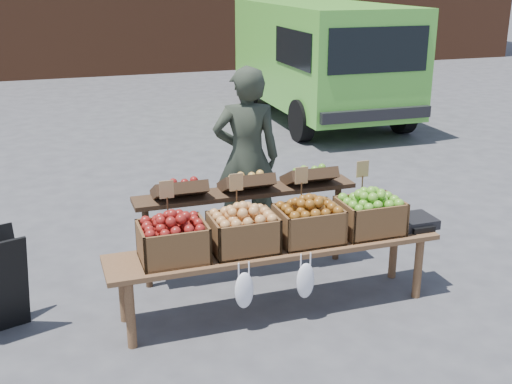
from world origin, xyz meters
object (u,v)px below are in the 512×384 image
object	(u,v)px
vendor	(247,158)
display_bench	(276,277)
crate_russet_pears	(243,233)
crate_red_apples	(308,224)
crate_green_apples	(370,216)
weighing_scale	(414,221)
delivery_van	(320,62)
crate_golden_apples	(173,242)
back_table	(246,219)

from	to	relation	value
vendor	display_bench	size ratio (longest dim) A/B	0.67
vendor	crate_russet_pears	world-z (taller)	vendor
vendor	crate_red_apples	world-z (taller)	vendor
crate_green_apples	weighing_scale	xyz separation A→B (m)	(0.43, 0.00, -0.10)
delivery_van	weighing_scale	world-z (taller)	delivery_van
vendor	crate_russet_pears	distance (m)	1.45
crate_golden_apples	crate_russet_pears	size ratio (longest dim) A/B	1.00
delivery_van	back_table	size ratio (longest dim) A/B	2.23
back_table	crate_red_apples	distance (m)	0.80
delivery_van	back_table	xyz separation A→B (m)	(-3.27, -5.74, -0.53)
back_table	crate_red_apples	size ratio (longest dim) A/B	4.20
crate_green_apples	weighing_scale	size ratio (longest dim) A/B	1.47
display_bench	delivery_van	bearing A→B (deg)	63.28
weighing_scale	delivery_van	bearing A→B (deg)	72.78
delivery_van	vendor	distance (m)	5.94
back_table	weighing_scale	bearing A→B (deg)	-29.62
crate_golden_apples	crate_red_apples	bearing A→B (deg)	0.00
display_bench	crate_golden_apples	distance (m)	0.93
vendor	crate_green_apples	size ratio (longest dim) A/B	3.60
crate_golden_apples	crate_red_apples	world-z (taller)	same
vendor	back_table	xyz separation A→B (m)	(-0.21, -0.64, -0.38)
crate_green_apples	delivery_van	bearing A→B (deg)	69.41
vendor	weighing_scale	world-z (taller)	vendor
crate_golden_apples	weighing_scale	world-z (taller)	crate_golden_apples
crate_golden_apples	weighing_scale	size ratio (longest dim) A/B	1.47
crate_golden_apples	delivery_van	bearing A→B (deg)	57.74
display_bench	crate_green_apples	world-z (taller)	crate_green_apples
crate_russet_pears	back_table	bearing A→B (deg)	70.24
crate_golden_apples	crate_green_apples	size ratio (longest dim) A/B	1.00
delivery_van	weighing_scale	xyz separation A→B (m)	(-2.00, -6.46, -0.44)
back_table	crate_golden_apples	size ratio (longest dim) A/B	4.20
crate_russet_pears	weighing_scale	bearing A→B (deg)	0.00
delivery_van	crate_russet_pears	bearing A→B (deg)	-117.71
vendor	delivery_van	bearing A→B (deg)	-109.11
crate_green_apples	crate_golden_apples	bearing A→B (deg)	180.00
vendor	crate_golden_apples	xyz separation A→B (m)	(-1.02, -1.36, -0.19)
weighing_scale	crate_red_apples	bearing A→B (deg)	180.00
back_table	crate_russet_pears	bearing A→B (deg)	-109.76
weighing_scale	back_table	bearing A→B (deg)	150.38
vendor	back_table	bearing A→B (deg)	83.66
crate_red_apples	crate_green_apples	xyz separation A→B (m)	(0.55, 0.00, 0.00)
back_table	display_bench	xyz separation A→B (m)	(0.02, -0.72, -0.24)
weighing_scale	crate_green_apples	bearing A→B (deg)	180.00
back_table	crate_red_apples	world-z (taller)	back_table
delivery_van	crate_green_apples	size ratio (longest dim) A/B	9.35
crate_russet_pears	crate_red_apples	distance (m)	0.55
back_table	crate_russet_pears	distance (m)	0.79
vendor	weighing_scale	bearing A→B (deg)	139.60
delivery_van	vendor	size ratio (longest dim) A/B	2.60
display_bench	crate_red_apples	size ratio (longest dim) A/B	5.40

